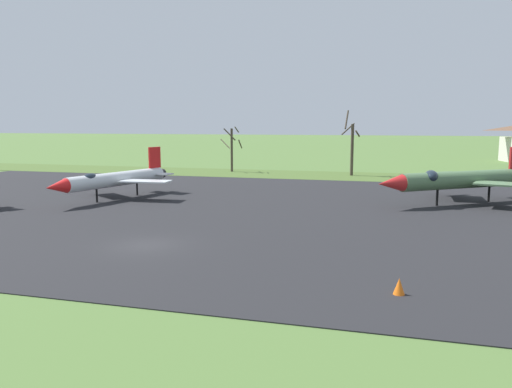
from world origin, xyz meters
TOP-DOWN VIEW (x-y plane):
  - ground_plane at (0.00, 0.00)m, footprint 600.00×600.00m
  - asphalt_apron at (0.00, 14.17)m, footprint 87.20×47.22m
  - grass_verge_strip at (0.00, 43.78)m, footprint 147.20×12.00m
  - jet_fighter_front_left at (-11.76, 15.78)m, footprint 10.88×14.57m
  - jet_fighter_front_right at (20.34, 21.63)m, footprint 15.08×12.88m
  - bare_tree_far_left at (-9.37, 45.57)m, footprint 3.35×3.31m
  - bare_tree_left_of_center at (8.65, 44.83)m, footprint 2.63×2.59m
  - traffic_cone at (14.76, -5.05)m, footprint 0.54×0.54m

SIDE VIEW (x-z plane):
  - ground_plane at x=0.00m, z-range 0.00..0.00m
  - asphalt_apron at x=0.00m, z-range 0.00..0.05m
  - grass_verge_strip at x=0.00m, z-range 0.00..0.06m
  - traffic_cone at x=14.76m, z-range 0.00..0.77m
  - jet_fighter_front_left at x=-11.76m, z-range -0.42..4.50m
  - jet_fighter_front_right at x=20.34m, z-range -0.26..4.92m
  - bare_tree_far_left at x=-9.37m, z-range 0.30..7.25m
  - bare_tree_left_of_center at x=8.65m, z-range -0.29..8.98m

